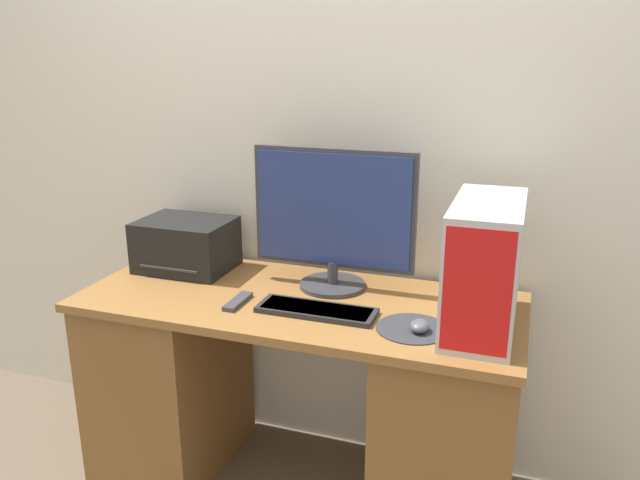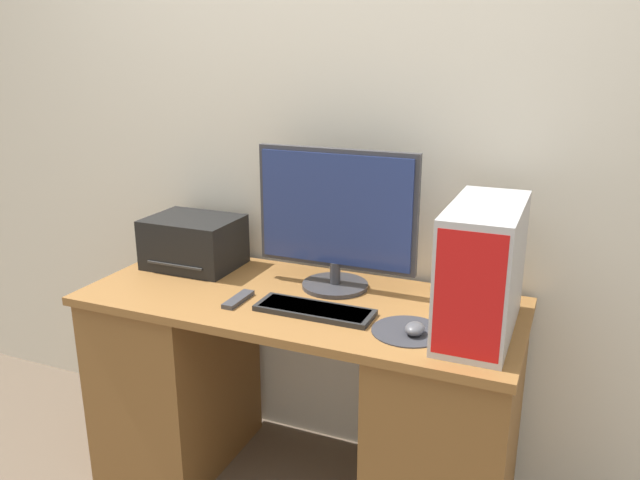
% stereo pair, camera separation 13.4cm
% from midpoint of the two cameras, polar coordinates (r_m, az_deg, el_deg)
% --- Properties ---
extents(wall_back, '(6.40, 0.05, 2.70)m').
position_cam_midpoint_polar(wall_back, '(2.40, -0.46, 10.44)').
color(wall_back, silver).
rests_on(wall_back, ground_plane).
extents(desk, '(1.54, 0.64, 0.79)m').
position_cam_midpoint_polar(desk, '(2.37, -3.55, -13.94)').
color(desk, brown).
rests_on(desk, ground_plane).
extents(monitor, '(0.59, 0.24, 0.51)m').
position_cam_midpoint_polar(monitor, '(2.21, -0.50, 2.19)').
color(monitor, '#333338').
rests_on(monitor, desk).
extents(keyboard, '(0.40, 0.13, 0.02)m').
position_cam_midpoint_polar(keyboard, '(2.07, -2.18, -6.44)').
color(keyboard, black).
rests_on(keyboard, desk).
extents(mousepad, '(0.23, 0.23, 0.00)m').
position_cam_midpoint_polar(mousepad, '(1.97, 6.53, -8.07)').
color(mousepad, '#2D2D33').
rests_on(mousepad, desk).
extents(mouse, '(0.06, 0.08, 0.04)m').
position_cam_midpoint_polar(mouse, '(1.94, 7.13, -7.83)').
color(mouse, '#4C4C51').
rests_on(mouse, mousepad).
extents(computer_tower, '(0.21, 0.48, 0.40)m').
position_cam_midpoint_polar(computer_tower, '(1.95, 12.91, -2.34)').
color(computer_tower, '#B2B2B7').
rests_on(computer_tower, desk).
extents(printer, '(0.35, 0.28, 0.20)m').
position_cam_midpoint_polar(printer, '(2.52, -13.64, -0.44)').
color(printer, black).
rests_on(printer, desk).
extents(remote_control, '(0.04, 0.16, 0.02)m').
position_cam_midpoint_polar(remote_control, '(2.17, -9.29, -5.59)').
color(remote_control, '#38383D').
rests_on(remote_control, desk).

